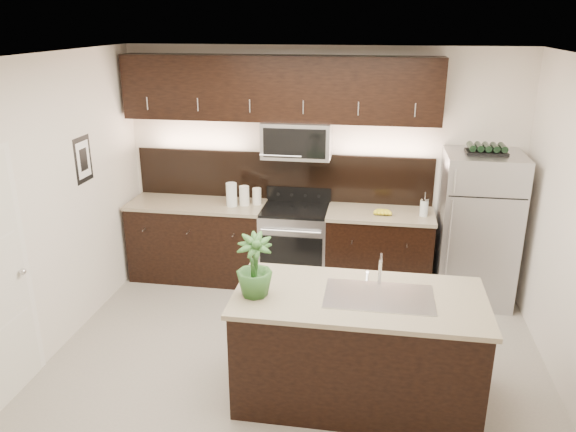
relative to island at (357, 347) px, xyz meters
name	(u,v)px	position (x,y,z in m)	size (l,w,h in m)	color
ground	(294,366)	(-0.56, 0.34, -0.47)	(4.50, 4.50, 0.00)	gray
room_walls	(281,187)	(-0.67, 0.30, 1.22)	(4.52, 4.02, 2.71)	silver
counter_run	(278,245)	(-1.02, 2.03, 0.00)	(3.51, 0.65, 0.94)	black
upper_fixtures	(281,99)	(-0.99, 2.17, 1.67)	(3.49, 0.40, 1.66)	black
island	(357,347)	(0.00, 0.00, 0.00)	(1.96, 0.96, 0.94)	black
sink_faucet	(379,294)	(0.15, 0.01, 0.48)	(0.84, 0.50, 0.28)	silver
refrigerator	(477,229)	(1.18, 1.97, 0.36)	(0.80, 0.72, 1.66)	#B2B2B7
wine_rack	(487,149)	(1.18, 1.97, 1.23)	(0.41, 0.25, 0.10)	black
plant	(254,266)	(-0.81, -0.12, 0.72)	(0.28, 0.28, 0.50)	#275120
canisters	(241,195)	(-1.43, 2.02, 0.59)	(0.38, 0.22, 0.27)	silver
french_press	(424,207)	(0.61, 1.98, 0.57)	(0.09, 0.09, 0.26)	silver
bananas	(377,212)	(0.11, 1.95, 0.50)	(0.20, 0.16, 0.06)	gold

